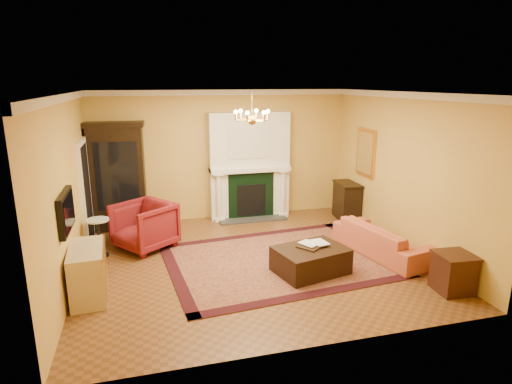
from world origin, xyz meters
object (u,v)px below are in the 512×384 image
object	(u,v)px
end_table	(453,274)
coral_sofa	(383,234)
pedestal_table	(99,235)
commode	(88,272)
leather_ottoman	(310,260)
china_cabinet	(118,179)
console_table	(347,202)
wingback_armchair	(144,224)

from	to	relation	value
end_table	coral_sofa	bearing A→B (deg)	99.85
pedestal_table	commode	distance (m)	1.57
pedestal_table	leather_ottoman	bearing A→B (deg)	-25.17
china_cabinet	leather_ottoman	xyz separation A→B (m)	(3.20, -3.25, -0.89)
console_table	leather_ottoman	distance (m)	3.23
console_table	pedestal_table	bearing A→B (deg)	-165.21
china_cabinet	commode	distance (m)	3.26
wingback_armchair	leather_ottoman	bearing A→B (deg)	18.21
commode	wingback_armchair	bearing A→B (deg)	60.82
coral_sofa	end_table	distance (m)	1.62
pedestal_table	china_cabinet	bearing A→B (deg)	78.22
commode	china_cabinet	bearing A→B (deg)	79.71
china_cabinet	end_table	distance (m)	6.81
china_cabinet	pedestal_table	distance (m)	1.76
coral_sofa	console_table	bearing A→B (deg)	-20.35
wingback_armchair	leather_ottoman	world-z (taller)	wingback_armchair
wingback_armchair	end_table	xyz separation A→B (m)	(4.60, -3.08, -0.21)
commode	coral_sofa	xyz separation A→B (m)	(5.17, 0.31, 0.00)
coral_sofa	leather_ottoman	xyz separation A→B (m)	(-1.61, -0.40, -0.17)
pedestal_table	wingback_armchair	bearing A→B (deg)	15.28
wingback_armchair	coral_sofa	distance (m)	4.57
china_cabinet	commode	bearing A→B (deg)	-92.70
end_table	console_table	size ratio (longest dim) A/B	0.70
wingback_armchair	leather_ottoman	xyz separation A→B (m)	(2.71, -1.88, -0.27)
pedestal_table	coral_sofa	bearing A→B (deg)	-13.77
commode	coral_sofa	bearing A→B (deg)	-0.36
end_table	console_table	distance (m)	3.76
wingback_armchair	coral_sofa	world-z (taller)	wingback_armchair
commode	console_table	distance (m)	6.04
china_cabinet	pedestal_table	world-z (taller)	china_cabinet
coral_sofa	console_table	size ratio (longest dim) A/B	2.40
pedestal_table	end_table	size ratio (longest dim) A/B	1.25
end_table	wingback_armchair	bearing A→B (deg)	146.17
end_table	console_table	xyz separation A→B (m)	(0.06, 3.76, 0.13)
pedestal_table	end_table	bearing A→B (deg)	-27.79
china_cabinet	leather_ottoman	bearing A→B (deg)	-41.57
pedestal_table	console_table	xyz separation A→B (m)	(5.48, 0.90, -0.00)
china_cabinet	console_table	bearing A→B (deg)	-3.70
console_table	end_table	bearing A→B (deg)	-85.50
wingback_armchair	leather_ottoman	distance (m)	3.31
wingback_armchair	console_table	size ratio (longest dim) A/B	1.19
coral_sofa	end_table	world-z (taller)	coral_sofa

